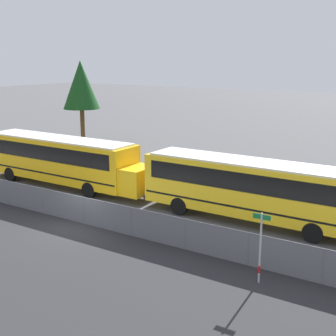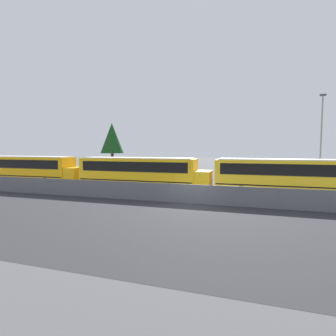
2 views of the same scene
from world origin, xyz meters
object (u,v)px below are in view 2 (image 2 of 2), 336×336
(school_bus_2, at_px, (290,175))
(tree_0, at_px, (112,138))
(light_pole, at_px, (321,137))
(school_bus_1, at_px, (140,171))
(school_bus_0, at_px, (29,168))

(school_bus_2, bearing_deg, tree_0, 151.95)
(light_pole, bearing_deg, school_bus_1, -156.11)
(school_bus_1, xyz_separation_m, tree_0, (-10.45, 13.16, 3.80))
(school_bus_1, relative_size, tree_0, 1.64)
(school_bus_1, distance_m, school_bus_2, 13.67)
(tree_0, bearing_deg, school_bus_0, -105.77)
(school_bus_0, xyz_separation_m, school_bus_1, (14.11, -0.22, 0.00))
(school_bus_1, height_order, school_bus_2, same)
(school_bus_1, height_order, light_pole, light_pole)
(light_pole, height_order, tree_0, light_pole)
(light_pole, xyz_separation_m, tree_0, (-28.08, 5.36, 0.40))
(school_bus_1, xyz_separation_m, school_bus_2, (13.67, 0.31, 0.00))
(school_bus_0, bearing_deg, tree_0, 74.23)
(tree_0, bearing_deg, light_pole, -10.80)
(school_bus_0, height_order, tree_0, tree_0)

